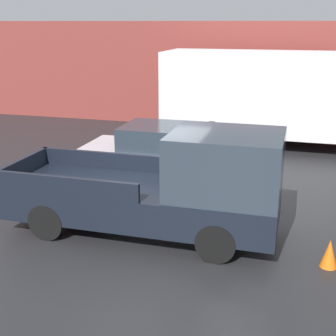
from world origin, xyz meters
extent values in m
plane|color=#232326|center=(0.00, 0.00, 0.00)|extent=(60.00, 60.00, 0.00)
cube|color=brown|center=(0.00, 10.35, 2.13)|extent=(28.00, 0.15, 4.27)
cube|color=black|center=(0.10, -0.34, 0.68)|extent=(5.56, 1.96, 0.68)
cube|color=#28333D|center=(1.82, -0.34, 1.62)|extent=(2.11, 1.84, 1.22)
cube|color=black|center=(-1.15, 0.59, 1.20)|extent=(3.06, 0.10, 0.37)
cube|color=black|center=(-1.15, -1.27, 1.20)|extent=(3.06, 0.10, 0.37)
cube|color=black|center=(-2.63, -0.34, 1.20)|extent=(0.10, 1.96, 0.37)
cylinder|color=black|center=(1.82, 0.52, 0.38)|extent=(0.75, 0.26, 0.75)
cylinder|color=black|center=(1.82, -1.20, 0.38)|extent=(0.75, 0.26, 0.75)
cylinder|color=black|center=(-1.63, 0.52, 0.38)|extent=(0.75, 0.26, 0.75)
cylinder|color=black|center=(-1.63, -1.20, 0.38)|extent=(0.75, 0.26, 0.75)
cube|color=silver|center=(-0.50, 3.24, 0.57)|extent=(4.54, 1.97, 0.59)
cube|color=#28333D|center=(-0.36, 3.24, 1.18)|extent=(2.50, 1.74, 0.63)
cylinder|color=black|center=(0.91, 4.13, 0.32)|extent=(0.65, 0.22, 0.65)
cylinder|color=black|center=(0.91, 2.36, 0.32)|extent=(0.65, 0.22, 0.65)
cylinder|color=black|center=(-1.90, 4.13, 0.32)|extent=(0.65, 0.22, 0.65)
cylinder|color=black|center=(-1.90, 2.36, 0.32)|extent=(0.65, 0.22, 0.65)
cube|color=white|center=(1.54, 7.84, 1.86)|extent=(6.40, 2.54, 2.78)
cylinder|color=black|center=(0.24, 8.97, 0.50)|extent=(1.00, 0.30, 1.00)
cylinder|color=black|center=(0.24, 6.70, 0.50)|extent=(1.00, 0.30, 1.00)
cone|color=orange|center=(3.81, -0.85, 0.26)|extent=(0.31, 0.31, 0.53)
camera|label=1|loc=(3.10, -8.88, 4.21)|focal=50.00mm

